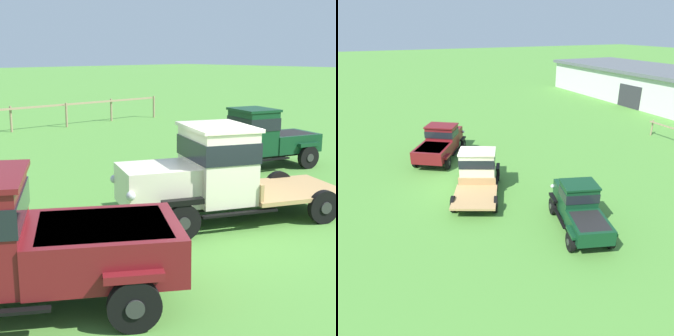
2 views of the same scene
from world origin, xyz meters
TOP-DOWN VIEW (x-y plane):
  - ground_plane at (0.00, 0.00)m, footprint 240.00×240.00m
  - paddock_fence at (4.80, 16.78)m, footprint 15.72×0.63m
  - vintage_truck_second_in_line at (0.21, 0.80)m, footprint 5.81×4.05m
  - vintage_truck_midrow_center at (5.58, 3.51)m, footprint 4.73×2.87m

SIDE VIEW (x-z plane):
  - ground_plane at x=0.00m, z-range 0.00..0.00m
  - paddock_fence at x=4.80m, z-range 0.28..1.58m
  - vintage_truck_midrow_center at x=5.58m, z-range 0.01..2.08m
  - vintage_truck_second_in_line at x=0.21m, z-range 0.04..2.32m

